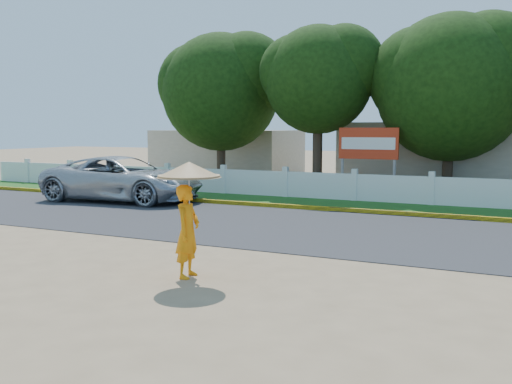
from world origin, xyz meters
TOP-DOWN VIEW (x-y plane):
  - ground at (0.00, 0.00)m, footprint 120.00×120.00m
  - road at (0.00, 4.50)m, footprint 60.00×7.00m
  - grass_verge at (0.00, 9.75)m, footprint 60.00×3.50m
  - curb at (0.00, 8.05)m, footprint 40.00×0.18m
  - fence at (0.00, 11.20)m, footprint 40.00×0.10m
  - building_near at (3.00, 18.00)m, footprint 10.00×6.00m
  - building_far at (-10.00, 19.00)m, footprint 8.00×5.00m
  - vehicle at (-8.41, 7.20)m, footprint 6.73×3.54m
  - monk_with_parasol at (0.32, -1.73)m, footprint 1.26×1.26m
  - billboard at (0.25, 12.30)m, footprint 2.50×0.13m

SIDE VIEW (x-z plane):
  - ground at x=0.00m, z-range 0.00..0.00m
  - road at x=0.00m, z-range 0.00..0.02m
  - grass_verge at x=0.00m, z-range 0.00..0.03m
  - curb at x=0.00m, z-range 0.00..0.16m
  - fence at x=0.00m, z-range 0.00..1.10m
  - vehicle at x=-8.41m, z-range 0.00..1.80m
  - building_far at x=-10.00m, z-range 0.00..2.80m
  - monk_with_parasol at x=0.32m, z-range 0.35..2.63m
  - building_near at x=3.00m, z-range 0.00..3.20m
  - billboard at x=0.25m, z-range 0.67..3.62m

